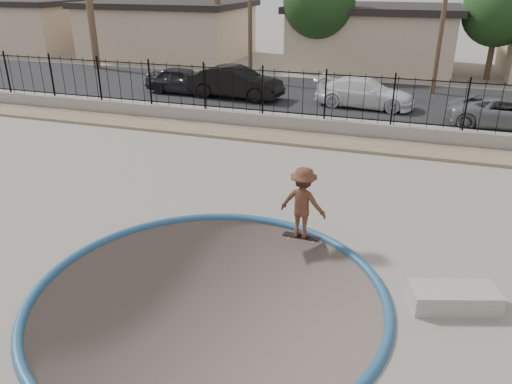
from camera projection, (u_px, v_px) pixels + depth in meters
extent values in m
cube|color=gray|center=(330.00, 147.00, 21.43)|extent=(120.00, 120.00, 2.20)
torus|color=#25537A|center=(209.00, 296.00, 9.69)|extent=(7.04, 7.04, 0.20)
cube|color=#948061|center=(317.00, 140.00, 18.53)|extent=(42.00, 1.60, 0.11)
cube|color=gray|center=(324.00, 126.00, 19.39)|extent=(42.00, 0.45, 0.60)
cube|color=black|center=(324.00, 116.00, 19.22)|extent=(40.00, 0.04, 0.03)
cube|color=black|center=(327.00, 74.00, 18.58)|extent=(40.00, 0.04, 0.04)
cube|color=black|center=(349.00, 96.00, 25.33)|extent=(90.00, 8.00, 0.04)
cube|color=#C3A88B|center=(27.00, 27.00, 40.94)|extent=(10.00, 8.00, 3.50)
cube|color=black|center=(22.00, 1.00, 40.16)|extent=(10.60, 8.60, 0.40)
cube|color=#C3A88B|center=(169.00, 32.00, 37.20)|extent=(11.00, 8.00, 3.50)
cube|color=black|center=(167.00, 4.00, 36.42)|extent=(11.60, 8.60, 0.40)
cube|color=#C3A88B|center=(373.00, 40.00, 32.89)|extent=(10.00, 8.00, 3.50)
cube|color=black|center=(376.00, 8.00, 32.10)|extent=(10.60, 8.60, 0.40)
cylinder|color=#473323|center=(317.00, 48.00, 30.81)|extent=(0.34, 0.34, 3.00)
sphere|color=#143311|center=(319.00, 2.00, 29.72)|extent=(4.32, 4.32, 4.32)
cylinder|color=#473323|center=(490.00, 56.00, 28.85)|extent=(0.34, 0.34, 2.75)
sphere|color=#143311|center=(499.00, 10.00, 27.85)|extent=(3.96, 3.96, 3.96)
imported|color=brown|center=(303.00, 207.00, 11.43)|extent=(1.18, 0.78, 1.70)
cube|color=black|center=(301.00, 237.00, 11.74)|extent=(0.89, 0.25, 0.02)
cylinder|color=silver|center=(288.00, 237.00, 11.78)|extent=(0.06, 0.04, 0.06)
cylinder|color=silver|center=(290.00, 234.00, 11.92)|extent=(0.06, 0.04, 0.06)
cylinder|color=silver|center=(313.00, 242.00, 11.59)|extent=(0.06, 0.04, 0.06)
cylinder|color=silver|center=(315.00, 238.00, 11.73)|extent=(0.06, 0.04, 0.06)
cube|color=#A29B90|center=(453.00, 298.00, 9.30)|extent=(1.74, 1.15, 0.40)
imported|color=black|center=(183.00, 80.00, 25.70)|extent=(3.97, 1.77, 1.33)
imported|color=black|center=(236.00, 82.00, 24.67)|extent=(4.78, 1.97, 1.54)
imported|color=white|center=(365.00, 93.00, 23.04)|extent=(4.69, 2.26, 1.32)
imported|color=gray|center=(506.00, 112.00, 20.00)|extent=(4.48, 2.22, 1.22)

